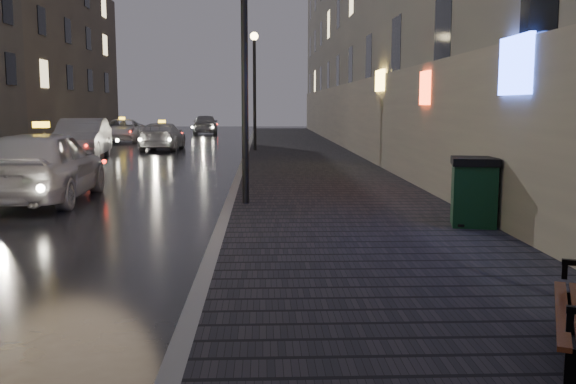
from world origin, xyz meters
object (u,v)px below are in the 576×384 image
at_px(taxi_mid, 162,136).
at_px(taxi_far, 122,130).
at_px(lamp_near, 244,41).
at_px(trash_bin, 474,191).
at_px(lamp_far, 254,76).
at_px(taxi_near, 43,165).
at_px(car_far, 205,124).
at_px(car_left_mid, 82,139).

xyz_separation_m(taxi_mid, taxi_far, (-3.53, 7.26, 0.01)).
xyz_separation_m(lamp_near, trash_bin, (3.95, -2.68, -2.75)).
distance_m(trash_bin, taxi_mid, 23.09).
bearing_deg(taxi_mid, taxi_far, -63.58).
relative_size(lamp_far, trash_bin, 4.52).
bearing_deg(taxi_far, taxi_mid, -67.59).
bearing_deg(taxi_far, taxi_near, -85.39).
bearing_deg(lamp_far, taxi_near, -107.70).
xyz_separation_m(lamp_near, car_far, (-3.98, 35.51, -2.72)).
bearing_deg(lamp_far, car_far, 101.52).
relative_size(trash_bin, taxi_near, 0.24).
height_order(trash_bin, taxi_mid, taxi_mid).
distance_m(trash_bin, car_left_mid, 19.50).
bearing_deg(car_far, taxi_mid, 84.11).
xyz_separation_m(taxi_near, taxi_far, (-3.51, 24.60, -0.17)).
xyz_separation_m(taxi_far, car_far, (4.18, 9.49, 0.09)).
height_order(lamp_near, taxi_near, lamp_near).
height_order(trash_bin, taxi_far, taxi_far).
bearing_deg(taxi_mid, lamp_near, 104.38).
bearing_deg(taxi_mid, taxi_near, 90.44).
height_order(taxi_mid, car_far, car_far).
relative_size(taxi_far, car_far, 1.08).
bearing_deg(taxi_near, car_far, -93.04).
bearing_deg(car_left_mid, taxi_mid, 59.75).
xyz_separation_m(lamp_far, car_left_mid, (-7.08, -2.60, -2.66)).
relative_size(trash_bin, taxi_far, 0.24).
relative_size(taxi_mid, taxi_far, 0.94).
height_order(taxi_far, car_far, car_far).
bearing_deg(car_far, taxi_far, 62.56).
distance_m(taxi_mid, taxi_far, 8.07).
distance_m(lamp_near, taxi_far, 27.41).
bearing_deg(lamp_near, lamp_far, 90.00).
relative_size(car_left_mid, taxi_mid, 1.10).
bearing_deg(car_left_mid, car_far, 76.31).
bearing_deg(lamp_near, taxi_far, 107.41).
relative_size(taxi_mid, car_far, 1.02).
height_order(taxi_near, taxi_mid, taxi_near).
height_order(taxi_near, car_far, taxi_near).
bearing_deg(car_far, lamp_near, 92.74).
distance_m(taxi_mid, car_far, 16.76).
bearing_deg(taxi_near, taxi_mid, -91.97).
xyz_separation_m(car_left_mid, car_far, (3.10, 22.11, -0.06)).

